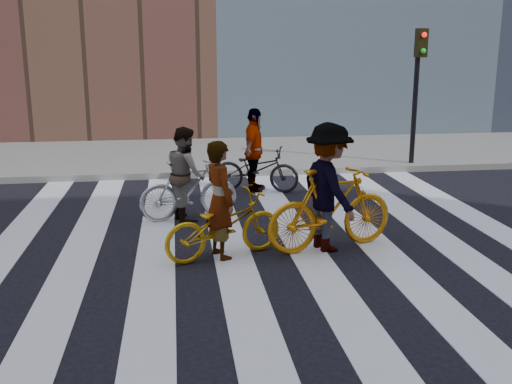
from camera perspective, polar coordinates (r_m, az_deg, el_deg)
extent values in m
plane|color=black|center=(8.96, 1.13, -5.41)|extent=(100.00, 100.00, 0.00)
cube|color=gray|center=(16.17, -2.98, 3.55)|extent=(100.00, 5.00, 0.15)
cube|color=white|center=(8.97, -16.59, -5.93)|extent=(0.55, 10.00, 0.01)
cube|color=white|center=(8.87, -9.52, -5.77)|extent=(0.55, 10.00, 0.01)
cube|color=white|center=(8.89, -2.39, -5.53)|extent=(0.55, 10.00, 0.01)
cube|color=white|center=(9.06, 4.59, -5.20)|extent=(0.55, 10.00, 0.01)
cube|color=white|center=(9.34, 11.22, -4.82)|extent=(0.55, 10.00, 0.01)
cube|color=white|center=(9.75, 17.36, -4.41)|extent=(0.55, 10.00, 0.01)
cube|color=white|center=(10.26, 22.96, -3.99)|extent=(0.55, 10.00, 0.01)
cylinder|color=black|center=(14.96, 14.89, 8.18)|extent=(0.12, 0.12, 3.20)
cube|color=black|center=(14.76, 15.46, 13.53)|extent=(0.22, 0.28, 0.65)
sphere|color=red|center=(14.62, 15.74, 14.22)|extent=(0.12, 0.12, 0.12)
sphere|color=#0CCC26|center=(14.62, 15.65, 12.81)|extent=(0.12, 0.12, 0.12)
imported|color=#D2950B|center=(8.49, -3.08, -3.20)|extent=(1.89, 1.23, 0.94)
imported|color=silver|center=(10.38, -6.41, 0.20)|extent=(1.81, 0.91, 1.05)
imported|color=orange|center=(8.83, 7.16, -1.62)|extent=(2.13, 1.10, 1.23)
imported|color=black|center=(12.33, 0.04, 2.19)|extent=(1.87, 1.19, 0.93)
imported|color=slate|center=(8.38, -3.46, -0.78)|extent=(0.60, 0.72, 1.68)
imported|color=slate|center=(10.31, -6.73, 1.73)|extent=(0.79, 0.91, 1.62)
imported|color=slate|center=(8.74, 6.91, 0.43)|extent=(1.00, 1.36, 1.88)
imported|color=slate|center=(12.25, -0.19, 3.99)|extent=(0.74, 1.09, 1.72)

